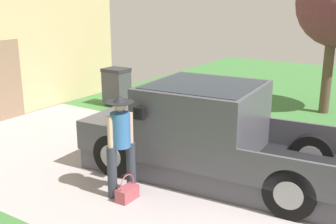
{
  "coord_description": "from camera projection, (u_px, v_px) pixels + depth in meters",
  "views": [
    {
      "loc": [
        -6.03,
        -0.54,
        3.23
      ],
      "look_at": [
        -0.16,
        3.29,
        1.26
      ],
      "focal_mm": 44.49,
      "sensor_mm": 36.0,
      "label": 1
    }
  ],
  "objects": [
    {
      "name": "person_with_hat",
      "position": [
        121.0,
        140.0,
        6.77
      ],
      "size": [
        0.5,
        0.47,
        1.72
      ],
      "rotation": [
        0.0,
        0.0,
        -0.36
      ],
      "color": "#333842",
      "rests_on": "ground"
    },
    {
      "name": "pickup_truck",
      "position": [
        206.0,
        135.0,
        7.63
      ],
      "size": [
        2.4,
        5.35,
        1.71
      ],
      "rotation": [
        0.0,
        0.0,
        0.08
      ],
      "color": "#494950",
      "rests_on": "ground"
    },
    {
      "name": "handbag",
      "position": [
        127.0,
        192.0,
        6.79
      ],
      "size": [
        0.39,
        0.21,
        0.45
      ],
      "color": "#B24C56",
      "rests_on": "ground"
    },
    {
      "name": "wheeled_trash_bin",
      "position": [
        117.0,
        86.0,
        12.49
      ],
      "size": [
        0.6,
        0.72,
        1.14
      ],
      "color": "#424247",
      "rests_on": "ground"
    }
  ]
}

